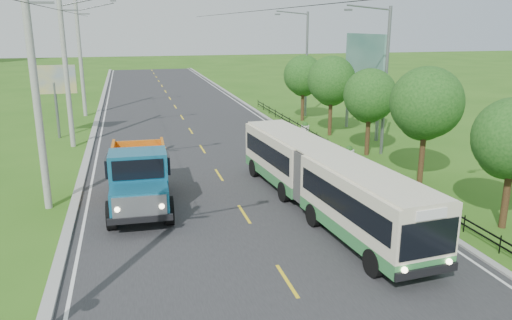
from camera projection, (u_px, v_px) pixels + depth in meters
name	position (u px, v px, depth m)	size (l,w,h in m)	color
ground	(287.00, 281.00, 15.97)	(240.00, 240.00, 0.00)	#2D5E16
road	(198.00, 142.00, 34.65)	(14.00, 120.00, 0.02)	#28282B
curb_left	(90.00, 148.00, 32.89)	(0.40, 120.00, 0.15)	#9E9E99
curb_right	(296.00, 136.00, 36.37)	(0.30, 120.00, 0.10)	#9E9E99
edge_line_left	(98.00, 148.00, 33.03)	(0.12, 120.00, 0.00)	silver
edge_line_right	(289.00, 137.00, 36.25)	(0.12, 120.00, 0.00)	silver
centre_dash	(287.00, 281.00, 15.97)	(0.12, 2.20, 0.00)	yellow
railing_right	(340.00, 152.00, 30.90)	(0.04, 40.00, 0.60)	black
pole_near	(37.00, 94.00, 21.04)	(3.51, 0.32, 10.00)	gray
pole_mid	(66.00, 70.00, 32.24)	(3.51, 0.32, 10.00)	gray
pole_far	(81.00, 58.00, 43.45)	(3.51, 0.32, 10.00)	gray
tree_second	(512.00, 142.00, 19.43)	(3.18, 3.26, 5.30)	#382314
tree_third	(426.00, 106.00, 24.91)	(3.60, 3.62, 6.00)	#382314
tree_fourth	(370.00, 98.00, 30.62)	(3.24, 3.31, 5.40)	#382314
tree_fifth	(331.00, 83.00, 36.15)	(3.48, 3.52, 5.80)	#382314
tree_back	(303.00, 77.00, 41.81)	(3.30, 3.36, 5.50)	#382314
streetlight_mid	(384.00, 76.00, 30.33)	(3.02, 0.20, 9.07)	slate
streetlight_far	(305.00, 60.00, 43.40)	(3.02, 0.20, 9.07)	slate
planter_near	(421.00, 192.00, 23.58)	(0.64, 0.64, 0.67)	silver
planter_mid	(349.00, 152.00, 31.05)	(0.64, 0.64, 0.67)	silver
planter_far	(305.00, 127.00, 38.52)	(0.64, 0.64, 0.67)	silver
billboard_left	(54.00, 84.00, 35.07)	(3.00, 0.20, 5.20)	slate
billboard_right	(364.00, 61.00, 36.22)	(0.24, 6.00, 7.30)	slate
bus	(323.00, 176.00, 21.44)	(3.49, 14.28, 2.73)	#327D3F
dump_truck	(139.00, 173.00, 22.05)	(2.81, 6.76, 2.81)	#135775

